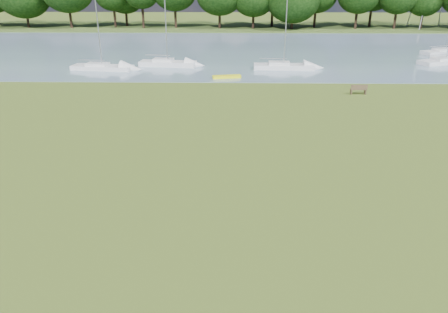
{
  "coord_description": "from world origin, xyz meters",
  "views": [
    {
      "loc": [
        2.15,
        -21.62,
        10.21
      ],
      "look_at": [
        1.73,
        -2.0,
        1.97
      ],
      "focal_mm": 35.0,
      "sensor_mm": 36.0,
      "label": 1
    }
  ],
  "objects_px": {
    "riverbank_bench": "(359,89)",
    "kayak": "(227,77)",
    "sailboat_0": "(102,66)",
    "sailboat_5": "(445,51)",
    "sailboat_1": "(283,65)",
    "sailboat_2": "(167,62)",
    "sailboat_3": "(446,60)"
  },
  "relations": [
    {
      "from": "riverbank_bench",
      "to": "sailboat_3",
      "type": "relative_size",
      "value": 0.16
    },
    {
      "from": "riverbank_bench",
      "to": "sailboat_5",
      "type": "distance_m",
      "value": 28.14
    },
    {
      "from": "sailboat_0",
      "to": "sailboat_2",
      "type": "relative_size",
      "value": 0.99
    },
    {
      "from": "sailboat_0",
      "to": "sailboat_5",
      "type": "relative_size",
      "value": 1.05
    },
    {
      "from": "kayak",
      "to": "sailboat_0",
      "type": "distance_m",
      "value": 14.96
    },
    {
      "from": "kayak",
      "to": "sailboat_2",
      "type": "bearing_deg",
      "value": 127.21
    },
    {
      "from": "sailboat_1",
      "to": "riverbank_bench",
      "type": "bearing_deg",
      "value": -60.83
    },
    {
      "from": "sailboat_1",
      "to": "sailboat_2",
      "type": "height_order",
      "value": "sailboat_1"
    },
    {
      "from": "sailboat_1",
      "to": "sailboat_2",
      "type": "distance_m",
      "value": 13.7
    },
    {
      "from": "riverbank_bench",
      "to": "sailboat_2",
      "type": "height_order",
      "value": "sailboat_2"
    },
    {
      "from": "kayak",
      "to": "sailboat_5",
      "type": "bearing_deg",
      "value": 16.36
    },
    {
      "from": "sailboat_2",
      "to": "sailboat_3",
      "type": "xyz_separation_m",
      "value": [
        33.89,
        2.46,
        -0.07
      ]
    },
    {
      "from": "sailboat_1",
      "to": "sailboat_5",
      "type": "xyz_separation_m",
      "value": [
        23.29,
        10.81,
        -0.05
      ]
    },
    {
      "from": "sailboat_3",
      "to": "kayak",
      "type": "bearing_deg",
      "value": 174.92
    },
    {
      "from": "kayak",
      "to": "sailboat_0",
      "type": "bearing_deg",
      "value": 152.76
    },
    {
      "from": "riverbank_bench",
      "to": "sailboat_3",
      "type": "distance_m",
      "value": 20.96
    },
    {
      "from": "kayak",
      "to": "sailboat_2",
      "type": "xyz_separation_m",
      "value": [
        -7.2,
        6.33,
        0.38
      ]
    },
    {
      "from": "riverbank_bench",
      "to": "kayak",
      "type": "height_order",
      "value": "riverbank_bench"
    },
    {
      "from": "sailboat_3",
      "to": "sailboat_2",
      "type": "bearing_deg",
      "value": 160.84
    },
    {
      "from": "kayak",
      "to": "sailboat_1",
      "type": "bearing_deg",
      "value": 25.71
    },
    {
      "from": "riverbank_bench",
      "to": "sailboat_1",
      "type": "height_order",
      "value": "sailboat_1"
    },
    {
      "from": "riverbank_bench",
      "to": "kayak",
      "type": "bearing_deg",
      "value": 151.18
    },
    {
      "from": "sailboat_0",
      "to": "sailboat_1",
      "type": "bearing_deg",
      "value": 9.77
    },
    {
      "from": "kayak",
      "to": "sailboat_1",
      "type": "xyz_separation_m",
      "value": [
        6.43,
        4.87,
        0.35
      ]
    },
    {
      "from": "sailboat_0",
      "to": "sailboat_2",
      "type": "height_order",
      "value": "sailboat_2"
    },
    {
      "from": "sailboat_0",
      "to": "sailboat_5",
      "type": "xyz_separation_m",
      "value": [
        44.11,
        11.61,
        0.01
      ]
    },
    {
      "from": "sailboat_5",
      "to": "kayak",
      "type": "bearing_deg",
      "value": -172.79
    },
    {
      "from": "sailboat_2",
      "to": "sailboat_5",
      "type": "distance_m",
      "value": 38.08
    },
    {
      "from": "sailboat_1",
      "to": "sailboat_2",
      "type": "bearing_deg",
      "value": 175.94
    },
    {
      "from": "sailboat_1",
      "to": "sailboat_2",
      "type": "relative_size",
      "value": 1.05
    },
    {
      "from": "sailboat_0",
      "to": "sailboat_5",
      "type": "bearing_deg",
      "value": 22.31
    },
    {
      "from": "riverbank_bench",
      "to": "sailboat_2",
      "type": "xyz_separation_m",
      "value": [
        -19.35,
        12.63,
        0.12
      ]
    }
  ]
}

